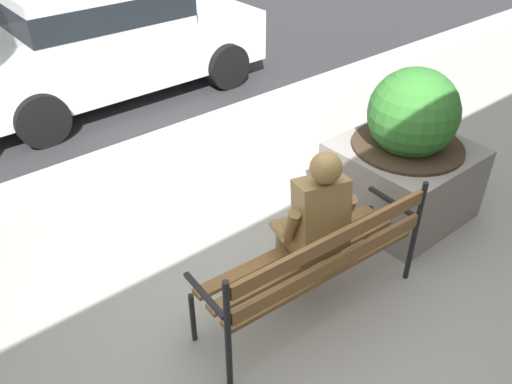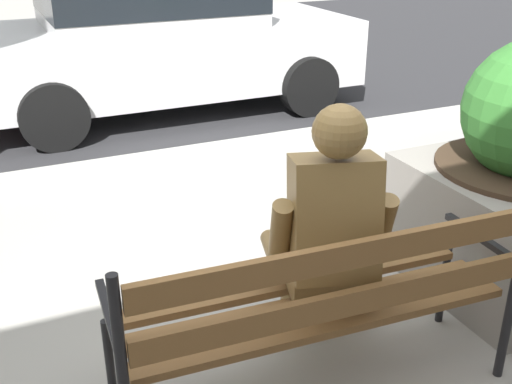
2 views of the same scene
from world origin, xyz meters
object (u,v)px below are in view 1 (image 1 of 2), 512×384
at_px(bronze_statue_seated, 312,225).
at_px(concrete_planter, 405,157).
at_px(park_bench, 318,259).
at_px(parked_car_white, 104,35).

height_order(bronze_statue_seated, concrete_planter, concrete_planter).
bearing_deg(bronze_statue_seated, park_bench, -122.64).
bearing_deg(park_bench, bronze_statue_seated, 57.36).
xyz_separation_m(bronze_statue_seated, parked_car_white, (0.56, 4.54, 0.17)).
xyz_separation_m(bronze_statue_seated, concrete_planter, (1.43, 0.23, -0.06)).
bearing_deg(parked_car_white, park_bench, -98.30).
bearing_deg(bronze_statue_seated, parked_car_white, 82.95).
bearing_deg(concrete_planter, parked_car_white, 101.36).
xyz_separation_m(park_bench, parked_car_white, (0.69, 4.74, 0.30)).
distance_m(bronze_statue_seated, parked_car_white, 4.58).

